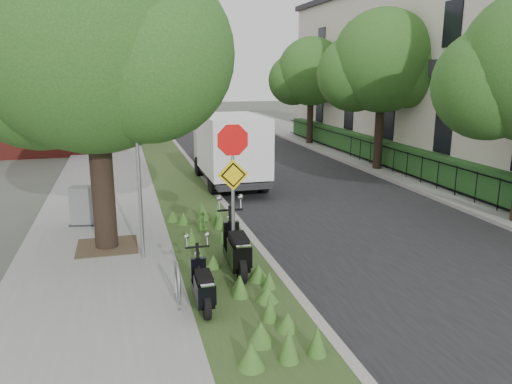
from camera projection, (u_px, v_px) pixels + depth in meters
ground at (306, 279)px, 10.30m from camera, size 120.00×120.00×0.00m
sidewalk_near at (104, 185)px, 18.58m from camera, size 3.50×60.00×0.12m
verge at (178, 181)px, 19.28m from camera, size 2.00×60.00×0.12m
kerb_near at (204, 179)px, 19.53m from camera, size 0.20×60.00×0.13m
road at (288, 176)px, 20.43m from camera, size 7.00×60.00×0.01m
kerb_far at (366, 170)px, 21.31m from camera, size 0.20×60.00×0.13m
footpath_far at (401, 168)px, 21.74m from camera, size 3.20×60.00×0.12m
street_tree_main at (88, 42)px, 10.81m from camera, size 6.21×5.54×7.66m
bare_post at (139, 170)px, 10.67m from camera, size 0.08×0.08×4.00m
bike_hoop at (178, 283)px, 8.93m from camera, size 0.06×0.78×0.77m
sign_assembly at (233, 167)px, 9.94m from camera, size 0.94×0.08×3.22m
fence_far at (382, 155)px, 21.34m from camera, size 0.04×24.00×1.00m
hedge_far at (396, 155)px, 21.52m from camera, size 1.00×24.00×1.10m
terrace_houses at (476, 72)px, 21.60m from camera, size 7.40×26.40×8.20m
brick_building at (5, 70)px, 27.52m from camera, size 9.40×10.40×8.30m
far_tree_b at (381, 66)px, 20.44m from camera, size 4.83×4.31×6.56m
far_tree_c at (310, 75)px, 28.04m from camera, size 4.37×3.89×5.93m
scooter_near at (237, 254)px, 10.16m from camera, size 0.43×1.88×0.90m
scooter_far at (203, 291)px, 8.68m from camera, size 0.32×1.51×0.72m
box_truck at (230, 147)px, 18.29m from camera, size 2.05×5.01×2.26m
utility_cabinet at (84, 206)px, 13.52m from camera, size 0.85×0.64×1.04m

